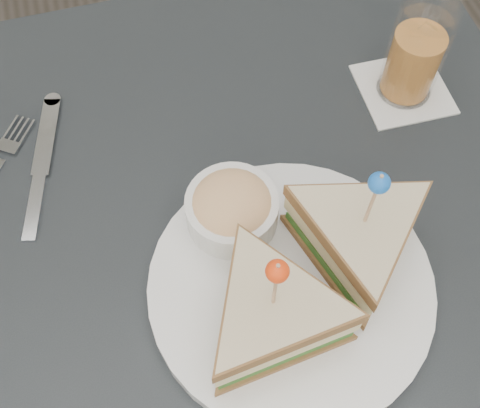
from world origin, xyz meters
name	(u,v)px	position (x,y,z in m)	size (l,w,h in m)	color
ground_plane	(237,391)	(0.00, 0.00, 0.00)	(3.50, 3.50, 0.00)	#3F3833
table	(234,265)	(0.00, 0.00, 0.67)	(0.80, 0.80, 0.75)	black
plate_meal	(301,271)	(0.05, -0.08, 0.80)	(0.38, 0.38, 0.17)	white
cutlery_knife	(41,169)	(-0.19, 0.14, 0.75)	(0.07, 0.20, 0.01)	silver
drink_set	(415,56)	(0.26, 0.14, 0.81)	(0.11, 0.11, 0.14)	white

